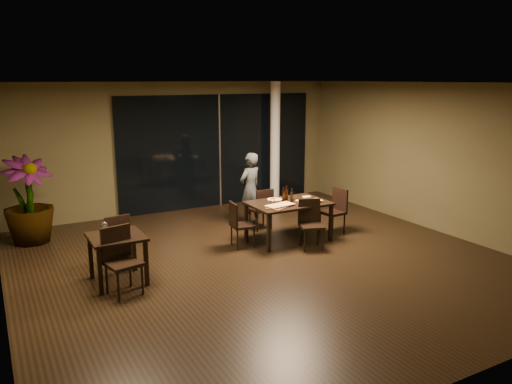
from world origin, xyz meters
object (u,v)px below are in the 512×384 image
object	(u,v)px
chair_main_right	(336,208)
diner	(250,189)
chair_main_near	(310,221)
chair_side_near	(120,257)
bottle_a	(283,195)
side_table	(117,244)
chair_main_left	(239,222)
bottle_b	(292,195)
chair_side_far	(116,237)
main_table	(288,206)
chair_main_far	(262,207)
potted_plant	(28,200)
bottle_c	(286,193)

from	to	relation	value
chair_main_right	diner	distance (m)	1.84
chair_main_near	chair_side_near	bearing A→B (deg)	-155.18
chair_main_right	bottle_a	xyz separation A→B (m)	(-1.15, 0.15, 0.38)
chair_side_near	diner	size ratio (longest dim) A/B	0.63
side_table	chair_main_near	size ratio (longest dim) A/B	0.89
chair_main_left	bottle_b	distance (m)	1.18
chair_side_far	bottle_a	world-z (taller)	bottle_a
main_table	side_table	world-z (taller)	same
chair_main_far	chair_side_far	xyz separation A→B (m)	(-3.14, -0.63, 0.02)
side_table	potted_plant	world-z (taller)	potted_plant
chair_main_near	chair_main_right	distance (m)	1.08
chair_main_far	potted_plant	world-z (taller)	potted_plant
potted_plant	chair_side_far	bearing A→B (deg)	-60.98
chair_main_right	main_table	bearing A→B (deg)	-98.25
main_table	chair_main_right	distance (m)	1.10
diner	bottle_c	bearing A→B (deg)	81.93
bottle_b	bottle_c	xyz separation A→B (m)	(-0.04, 0.13, 0.01)
bottle_c	chair_main_near	bearing A→B (deg)	-82.00
chair_main_near	diner	distance (m)	1.85
chair_main_right	chair_main_far	bearing A→B (deg)	-130.73
chair_side_far	bottle_c	bearing A→B (deg)	172.15
chair_main_far	chair_side_far	world-z (taller)	chair_side_far
chair_side_near	diner	distance (m)	3.92
chair_side_far	potted_plant	distance (m)	2.36
chair_main_left	chair_side_near	distance (m)	2.60
chair_main_near	bottle_c	world-z (taller)	bottle_c
diner	bottle_a	bearing A→B (deg)	76.90
diner	potted_plant	distance (m)	4.33
main_table	chair_side_near	bearing A→B (deg)	-165.40
main_table	chair_side_near	distance (m)	3.57
main_table	side_table	size ratio (longest dim) A/B	1.88
chair_side_near	potted_plant	bearing A→B (deg)	94.59
chair_main_left	potted_plant	world-z (taller)	potted_plant
side_table	chair_main_far	world-z (taller)	chair_main_far
chair_main_right	chair_side_far	world-z (taller)	chair_main_right
side_table	chair_main_near	distance (m)	3.53
side_table	chair_main_right	distance (m)	4.51
diner	bottle_b	distance (m)	1.27
potted_plant	chair_main_right	bearing A→B (deg)	-22.69
side_table	chair_side_near	size ratio (longest dim) A/B	0.81
potted_plant	bottle_c	world-z (taller)	potted_plant
main_table	chair_main_near	distance (m)	0.60
chair_main_near	chair_side_far	world-z (taller)	same
chair_main_right	diner	bearing A→B (deg)	-140.57
chair_main_far	bottle_b	xyz separation A→B (m)	(0.19, -0.81, 0.40)
chair_side_near	bottle_b	xyz separation A→B (m)	(3.52, 0.90, 0.33)
chair_main_right	chair_main_near	bearing A→B (deg)	-67.39
chair_main_near	chair_main_right	world-z (taller)	chair_main_right
chair_main_far	diner	bearing A→B (deg)	-83.05
main_table	potted_plant	bearing A→B (deg)	153.16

